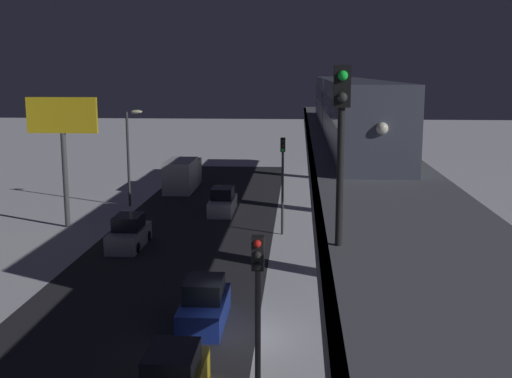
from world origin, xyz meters
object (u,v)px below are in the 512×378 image
at_px(subway_train, 346,105).
at_px(traffic_light_near, 258,317).
at_px(commercial_billboard, 63,128).
at_px(rail_signal, 341,125).
at_px(sedan_silver, 129,234).
at_px(box_truck, 183,175).
at_px(traffic_light_mid, 283,172).
at_px(sedan_blue, 204,306).
at_px(sedan_white, 223,203).

xyz_separation_m(subway_train, traffic_light_near, (3.98, 25.36, -4.31)).
bearing_deg(commercial_billboard, rail_signal, 121.01).
height_order(sedan_silver, box_truck, box_truck).
bearing_deg(subway_train, traffic_light_mid, 6.17).
height_order(sedan_blue, traffic_light_near, traffic_light_near).
height_order(rail_signal, sedan_white, rail_signal).
distance_m(rail_signal, traffic_light_mid, 27.45).
distance_m(rail_signal, sedan_silver, 27.29).
height_order(sedan_white, traffic_light_near, traffic_light_near).
bearing_deg(subway_train, sedan_white, -33.69).
xyz_separation_m(sedan_silver, traffic_light_mid, (-9.30, -3.57, 3.41)).
height_order(rail_signal, commercial_billboard, rail_signal).
bearing_deg(traffic_light_near, sedan_silver, -66.47).
bearing_deg(sedan_silver, sedan_blue, 118.57).
xyz_separation_m(sedan_blue, traffic_light_near, (-2.90, 9.61, 3.40)).
distance_m(sedan_white, traffic_light_mid, 8.50).
bearing_deg(sedan_blue, sedan_silver, 118.57).
xyz_separation_m(sedan_silver, commercial_billboard, (5.57, -4.68, 6.04)).
xyz_separation_m(traffic_light_near, commercial_billboard, (14.87, -26.04, 2.63)).
distance_m(sedan_silver, sedan_blue, 13.38).
distance_m(sedan_blue, sedan_white, 21.61).
distance_m(sedan_blue, commercial_billboard, 21.21).
bearing_deg(sedan_silver, traffic_light_near, 113.53).
relative_size(sedan_blue, commercial_billboard, 0.48).
height_order(subway_train, commercial_billboard, subway_train).
relative_size(rail_signal, traffic_light_near, 0.62).
distance_m(traffic_light_near, traffic_light_mid, 24.93).
bearing_deg(rail_signal, subway_train, -94.26).
relative_size(rail_signal, traffic_light_mid, 0.62).
bearing_deg(sedan_white, commercial_billboard, -153.34).
distance_m(subway_train, traffic_light_mid, 5.89).
distance_m(subway_train, commercial_billboard, 18.94).
height_order(rail_signal, sedan_blue, rail_signal).
relative_size(sedan_blue, traffic_light_near, 0.67).
height_order(sedan_silver, commercial_billboard, commercial_billboard).
bearing_deg(sedan_white, rail_signal, -78.64).
xyz_separation_m(sedan_blue, commercial_billboard, (11.97, -16.43, 6.03)).
height_order(box_truck, commercial_billboard, commercial_billboard).
relative_size(subway_train, sedan_silver, 8.15).
bearing_deg(commercial_billboard, sedan_white, -153.34).
distance_m(traffic_light_near, commercial_billboard, 30.11).
bearing_deg(commercial_billboard, box_truck, -109.97).
height_order(sedan_white, traffic_light_mid, traffic_light_mid).
bearing_deg(sedan_white, sedan_silver, -115.17).
xyz_separation_m(sedan_silver, sedan_white, (-4.60, -9.79, 0.01)).
bearing_deg(traffic_light_mid, sedan_silver, 21.00).
relative_size(subway_train, traffic_light_near, 5.76).
bearing_deg(commercial_billboard, subway_train, 177.93).
bearing_deg(box_truck, sedan_white, 116.39).
xyz_separation_m(sedan_blue, traffic_light_mid, (-2.90, -15.32, 3.40)).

